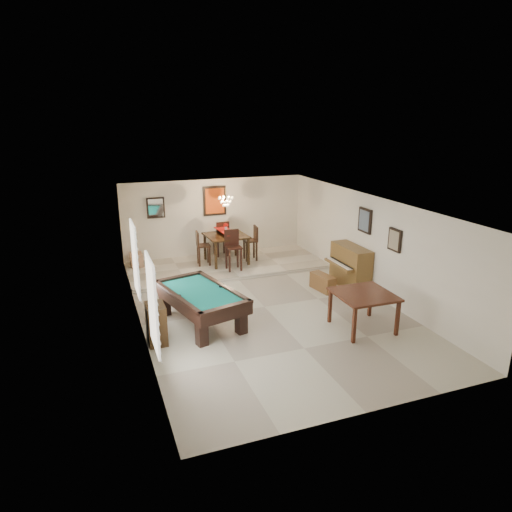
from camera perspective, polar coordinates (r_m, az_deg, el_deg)
ground_plane at (r=11.42m, az=1.05°, el=-6.41°), size 6.00×9.00×0.02m
wall_back at (r=15.10m, az=-5.16°, el=4.68°), size 6.00×0.04×2.60m
wall_front at (r=7.26m, az=14.34°, el=-10.14°), size 6.00×0.04×2.60m
wall_left at (r=10.30m, az=-14.66°, el=-1.86°), size 0.04×9.00×2.60m
wall_right at (r=12.33m, az=14.19°, el=1.33°), size 0.04×9.00×2.60m
ceiling at (r=10.64m, az=1.13°, el=6.57°), size 6.00×9.00×0.04m
dining_step at (r=14.27m, az=-3.70°, el=-1.21°), size 6.00×2.50×0.12m
window_left_front at (r=8.22m, az=-12.81°, el=-5.93°), size 0.06×1.00×1.70m
window_left_rear at (r=10.84m, az=-14.89°, el=-0.36°), size 0.06×1.00×1.70m
pool_table at (r=10.48m, az=-6.87°, el=-6.43°), size 1.80×2.56×0.77m
square_table at (r=10.42m, az=13.20°, el=-6.71°), size 1.24×1.24×0.84m
upright_piano at (r=12.71m, az=11.20°, el=-1.39°), size 0.78×1.39×1.16m
piano_bench at (r=12.51m, az=8.34°, el=-3.29°), size 0.43×0.83×0.44m
apothecary_chest at (r=9.77m, az=-12.36°, el=-8.28°), size 0.38×0.57×0.85m
dining_table at (r=14.28m, az=-3.74°, el=1.17°), size 1.29×1.29×1.01m
flower_vase at (r=14.12m, az=-3.79°, el=3.65°), size 0.17×0.17×0.26m
dining_chair_south at (r=13.53m, az=-2.82°, el=0.69°), size 0.45×0.45×1.20m
dining_chair_north at (r=14.96m, az=-4.42°, el=2.24°), size 0.47×0.47×1.17m
dining_chair_west at (r=14.09m, az=-6.58°, el=0.99°), size 0.43×0.43×1.06m
dining_chair_east at (r=14.47m, az=-0.73°, el=1.61°), size 0.44×0.44×1.10m
corner_bench at (r=14.43m, az=-14.71°, el=-0.46°), size 0.37×0.46×0.40m
chandelier at (r=13.69m, az=-3.81°, el=7.25°), size 0.44×0.44×0.60m
back_painting at (r=14.94m, az=-5.19°, el=6.89°), size 0.75×0.06×0.95m
back_mirror at (r=14.59m, az=-12.43°, el=5.91°), size 0.55×0.06×0.65m
right_picture_upper at (r=12.40m, az=13.47°, el=4.34°), size 0.06×0.55×0.65m
right_picture_lower at (r=11.43m, az=16.96°, el=1.93°), size 0.06×0.45×0.55m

